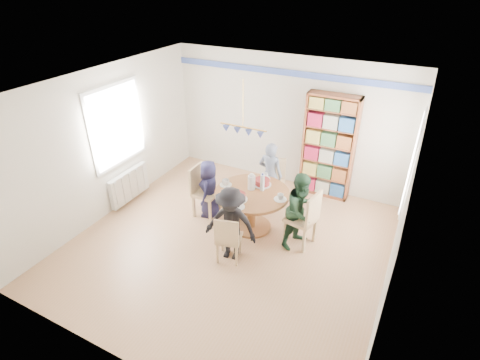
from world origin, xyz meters
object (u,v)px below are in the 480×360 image
Objects in this scene: dining_table at (252,201)px; chair_right at (306,217)px; chair_far at (275,179)px; bookshelf at (328,148)px; radiator at (129,185)px; chair_near at (228,237)px; person_left at (209,189)px; person_right at (301,211)px; person_far at (270,175)px; person_near at (231,224)px; chair_left at (202,188)px.

chair_right reaches higher than dining_table.
chair_far is 1.21m from bookshelf.
chair_right is at bearing 4.25° from radiator.
bookshelf is (3.37, 2.04, 0.69)m from radiator.
chair_near is at bearing -105.65° from bookshelf.
person_left reaches higher than chair_near.
person_right is 1.01× the size of person_far.
radiator is at bearing 25.70° from person_far.
person_near is at bearing 32.50° from person_left.
person_right is at bearing 137.57° from person_far.
person_far is 1.28m from bookshelf.
radiator is at bearing -169.66° from chair_left.
person_left is at bearing 6.99° from chair_left.
chair_right is at bearing -64.09° from person_right.
dining_table is at bearing 75.60° from person_left.
radiator is 2.58m from dining_table.
person_near is 2.75m from bookshelf.
person_right reaches higher than chair_left.
chair_near is at bearing 29.28° from person_left.
chair_right is at bearing -46.91° from chair_far.
chair_near is 2.88m from bookshelf.
chair_right is at bearing -0.47° from chair_left.
person_near is at bearing 95.63° from chair_near.
dining_table is at bearing -90.12° from chair_far.
chair_near is at bearing 158.86° from person_right.
chair_far is at bearing 82.59° from person_near.
person_right is (0.85, 0.94, 0.20)m from chair_near.
person_left is at bearing -134.16° from bookshelf.
bookshelf reaches higher than chair_right.
chair_left reaches higher than dining_table.
person_left reaches higher than chair_far.
radiator is at bearing -173.42° from dining_table.
radiator is 1.57m from chair_left.
bookshelf reaches higher than chair_far.
chair_left is at bearing 10.34° from radiator.
person_far is (-0.93, 0.89, -0.01)m from person_right.
bookshelf is (0.84, 0.89, 0.38)m from person_far.
person_far is at bearing -98.37° from chair_far.
chair_left reaches higher than chair_far.
chair_near is (-0.94, -0.95, -0.10)m from chair_right.
person_near is at bearing 154.75° from person_right.
person_near reaches higher than chair_left.
dining_table is at bearing -115.11° from bookshelf.
person_right is at bearing -175.17° from chair_right.
chair_near is at bearing -14.68° from radiator.
bookshelf is (1.69, 1.74, 0.47)m from person_left.
person_far is (-0.02, 0.85, 0.10)m from dining_table.
person_left is 0.54× the size of bookshelf.
person_right reaches higher than radiator.
person_left is at bearing 10.05° from radiator.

